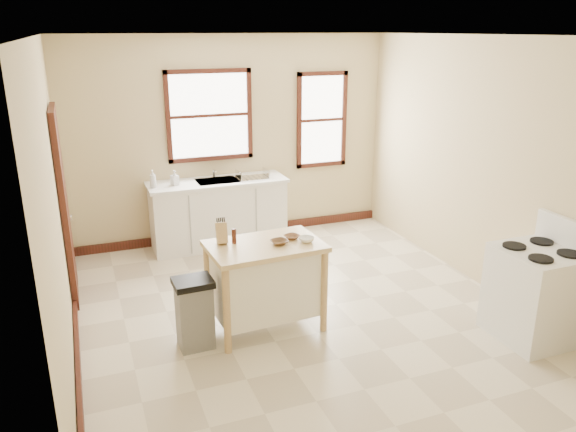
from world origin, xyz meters
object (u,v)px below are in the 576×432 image
object	(u,v)px
pepper_grinder	(234,236)
bowl_c	(307,239)
bowl_a	(279,242)
kitchen_island	(265,286)
soap_bottle_a	(153,179)
soap_bottle_b	(175,178)
gas_stove	(536,282)
trash_bin	(195,313)
dish_rack	(252,175)
knife_block	(222,234)
bowl_b	(292,237)

from	to	relation	value
pepper_grinder	bowl_c	bearing A→B (deg)	-17.28
bowl_a	kitchen_island	bearing A→B (deg)	155.93
soap_bottle_a	soap_bottle_b	world-z (taller)	soap_bottle_a
kitchen_island	soap_bottle_a	bearing A→B (deg)	104.09
bowl_a	gas_stove	xyz separation A→B (m)	(2.21, -1.04, -0.33)
soap_bottle_a	trash_bin	world-z (taller)	soap_bottle_a
trash_bin	gas_stove	distance (m)	3.24
dish_rack	pepper_grinder	xyz separation A→B (m)	(-0.88, -2.20, -0.00)
soap_bottle_a	bowl_a	world-z (taller)	soap_bottle_a
soap_bottle_b	kitchen_island	size ratio (longest dim) A/B	0.18
knife_block	bowl_a	world-z (taller)	knife_block
soap_bottle_b	bowl_c	size ratio (longest dim) A/B	1.29
soap_bottle_b	trash_bin	world-z (taller)	soap_bottle_b
kitchen_island	knife_block	world-z (taller)	knife_block
soap_bottle_b	gas_stove	xyz separation A→B (m)	(2.78, -3.45, -0.43)
soap_bottle_a	bowl_a	xyz separation A→B (m)	(0.85, -2.39, -0.12)
soap_bottle_b	bowl_a	world-z (taller)	soap_bottle_b
bowl_c	gas_stove	distance (m)	2.21
dish_rack	trash_bin	distance (m)	2.84
knife_block	bowl_a	size ratio (longest dim) A/B	1.23
soap_bottle_b	bowl_c	bearing A→B (deg)	-93.67
soap_bottle_b	trash_bin	bearing A→B (deg)	-119.34
trash_bin	bowl_a	bearing A→B (deg)	1.47
pepper_grinder	soap_bottle_b	bearing A→B (deg)	94.22
bowl_c	soap_bottle_b	bearing A→B (deg)	108.79
trash_bin	bowl_c	bearing A→B (deg)	-1.14
soap_bottle_a	soap_bottle_b	distance (m)	0.28
pepper_grinder	soap_bottle_a	bearing A→B (deg)	101.39
bowl_c	kitchen_island	bearing A→B (deg)	166.92
dish_rack	bowl_b	size ratio (longest dim) A/B	2.79
soap_bottle_b	kitchen_island	bearing A→B (deg)	-101.96
trash_bin	pepper_grinder	bearing A→B (deg)	23.97
dish_rack	kitchen_island	world-z (taller)	dish_rack
soap_bottle_a	soap_bottle_b	bearing A→B (deg)	22.49
soap_bottle_b	dish_rack	size ratio (longest dim) A/B	0.47
soap_bottle_a	bowl_c	size ratio (longest dim) A/B	1.54
kitchen_island	bowl_c	size ratio (longest dim) A/B	7.34
bowl_a	bowl_b	world-z (taller)	bowl_a
kitchen_island	trash_bin	xyz separation A→B (m)	(-0.73, -0.11, -0.10)
bowl_a	bowl_c	world-z (taller)	bowl_c
soap_bottle_b	pepper_grinder	xyz separation A→B (m)	(0.17, -2.24, -0.05)
soap_bottle_b	soap_bottle_a	bearing A→B (deg)	162.17
bowl_b	trash_bin	distance (m)	1.19
trash_bin	gas_stove	xyz separation A→B (m)	(3.07, -0.99, 0.24)
kitchen_island	bowl_b	size ratio (longest dim) A/B	7.42
bowl_b	trash_bin	world-z (taller)	bowl_b
pepper_grinder	bowl_c	distance (m)	0.70
bowl_c	bowl_b	bearing A→B (deg)	127.91
bowl_a	trash_bin	size ratio (longest dim) A/B	0.24
dish_rack	pepper_grinder	bearing A→B (deg)	-136.21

